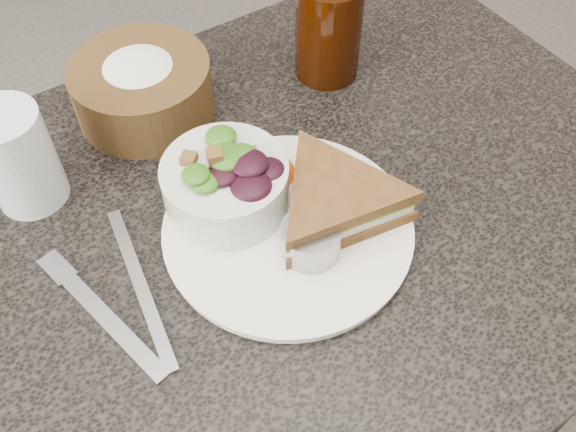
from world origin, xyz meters
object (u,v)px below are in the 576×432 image
at_px(cola_glass, 329,25).
at_px(dressing_ramekin, 311,240).
at_px(bread_basket, 141,81).
at_px(water_glass, 18,158).
at_px(dinner_plate, 288,229).
at_px(salad_bowl, 225,179).
at_px(dining_table, 274,359).
at_px(sandwich, 335,200).

bearing_deg(cola_glass, dressing_ramekin, -128.34).
bearing_deg(bread_basket, water_glass, -161.66).
relative_size(dinner_plate, water_glass, 2.23).
distance_m(dinner_plate, salad_bowl, 0.09).
height_order(dressing_ramekin, water_glass, water_glass).
distance_m(salad_bowl, bread_basket, 0.20).
bearing_deg(dining_table, salad_bowl, 131.06).
height_order(dinner_plate, cola_glass, cola_glass).
distance_m(sandwich, salad_bowl, 0.12).
xyz_separation_m(sandwich, cola_glass, (0.15, 0.22, 0.04)).
xyz_separation_m(dinner_plate, dressing_ramekin, (0.00, -0.04, 0.03)).
relative_size(sandwich, salad_bowl, 1.33).
height_order(sandwich, water_glass, water_glass).
xyz_separation_m(salad_bowl, dressing_ramekin, (0.04, -0.11, -0.02)).
bearing_deg(salad_bowl, dining_table, -48.94).
bearing_deg(dining_table, bread_basket, 99.27).
height_order(dinner_plate, bread_basket, bread_basket).
xyz_separation_m(salad_bowl, bread_basket, (-0.01, 0.20, -0.00)).
bearing_deg(water_glass, sandwich, -39.56).
relative_size(dining_table, dinner_plate, 3.61).
bearing_deg(water_glass, dinner_plate, -43.70).
xyz_separation_m(dinner_plate, cola_glass, (0.20, 0.21, 0.07)).
relative_size(sandwich, bread_basket, 1.05).
relative_size(salad_bowl, cola_glass, 0.95).
bearing_deg(dinner_plate, water_glass, 136.30).
xyz_separation_m(dining_table, bread_basket, (-0.04, 0.24, 0.43)).
distance_m(dressing_ramekin, bread_basket, 0.31).
xyz_separation_m(dinner_plate, bread_basket, (-0.05, 0.27, 0.04)).
relative_size(dining_table, salad_bowl, 7.10).
bearing_deg(bread_basket, dinner_plate, -80.16).
bearing_deg(cola_glass, dinner_plate, -133.79).
distance_m(dining_table, cola_glass, 0.52).
height_order(sandwich, cola_glass, cola_glass).
relative_size(salad_bowl, dressing_ramekin, 2.17).
bearing_deg(dressing_ramekin, dinner_plate, 93.31).
bearing_deg(dressing_ramekin, water_glass, 131.54).
xyz_separation_m(dinner_plate, water_glass, (-0.22, 0.21, 0.06)).
relative_size(dinner_plate, cola_glass, 1.86).
bearing_deg(salad_bowl, cola_glass, 30.56).
bearing_deg(sandwich, salad_bowl, 147.01).
relative_size(dressing_ramekin, bread_basket, 0.37).
bearing_deg(cola_glass, salad_bowl, -149.44).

